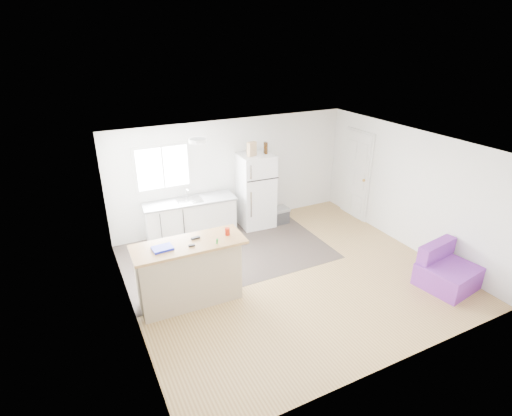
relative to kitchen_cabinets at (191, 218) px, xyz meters
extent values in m
cube|color=olive|center=(1.13, -2.20, -0.44)|extent=(5.50, 5.00, 0.01)
cube|color=white|center=(1.13, -2.20, 1.96)|extent=(5.50, 5.00, 0.01)
cube|color=white|center=(1.13, 0.30, 0.76)|extent=(5.50, 0.01, 2.40)
cube|color=white|center=(1.13, -4.70, 0.76)|extent=(5.50, 0.01, 2.40)
cube|color=white|center=(-1.62, -2.20, 0.76)|extent=(0.01, 5.00, 2.40)
cube|color=white|center=(3.88, -2.20, 0.76)|extent=(0.01, 5.00, 2.40)
cube|color=#372F29|center=(0.40, -0.95, -0.44)|extent=(4.05, 2.50, 0.00)
cube|color=white|center=(-0.42, 0.29, 1.11)|extent=(1.18, 0.04, 0.98)
cube|color=white|center=(-0.42, 0.27, 1.11)|extent=(1.05, 0.01, 0.85)
cube|color=white|center=(-0.42, 0.27, 1.11)|extent=(0.03, 0.02, 0.85)
cube|color=white|center=(3.85, -0.65, 0.58)|extent=(0.05, 0.82, 2.03)
cube|color=white|center=(3.86, -0.65, 0.58)|extent=(0.03, 0.92, 2.10)
sphere|color=gold|center=(3.80, -0.97, 0.56)|extent=(0.07, 0.07, 0.07)
cylinder|color=white|center=(-0.07, -1.00, 1.92)|extent=(0.30, 0.30, 0.07)
cube|color=white|center=(0.00, 0.00, -0.03)|extent=(1.91, 0.70, 0.82)
cube|color=slate|center=(0.00, 0.00, 0.40)|extent=(1.97, 0.74, 0.04)
cube|color=silver|center=(0.00, -0.03, 0.40)|extent=(0.54, 0.43, 0.06)
cube|color=tan|center=(-0.72, -2.17, 0.08)|extent=(1.61, 0.61, 1.03)
cube|color=tan|center=(-0.69, -2.17, 0.62)|extent=(1.77, 0.71, 0.05)
cube|color=white|center=(1.52, -0.06, 0.39)|extent=(0.77, 0.72, 1.67)
cube|color=black|center=(1.52, -0.41, 0.76)|extent=(0.73, 0.05, 0.02)
cube|color=silver|center=(1.23, -0.41, 0.98)|extent=(0.03, 0.02, 0.30)
cube|color=silver|center=(1.23, -0.41, 0.24)|extent=(0.03, 0.02, 0.58)
cube|color=#303133|center=(2.00, -0.23, -0.28)|extent=(0.48, 0.33, 0.31)
cube|color=gray|center=(2.00, -0.23, -0.10)|extent=(0.50, 0.35, 0.06)
cube|color=purple|center=(3.39, -3.75, -0.23)|extent=(0.99, 0.94, 0.41)
cube|color=purple|center=(3.39, -3.45, 0.12)|extent=(0.89, 0.34, 0.31)
cube|color=white|center=(-0.12, -2.26, -0.29)|extent=(0.16, 0.12, 0.29)
cylinder|color=#1853AC|center=(-0.12, -2.26, -0.12)|extent=(0.06, 0.06, 0.06)
cylinder|color=green|center=(-0.31, -2.26, 0.17)|extent=(0.04, 0.31, 1.14)
sphere|color=beige|center=(-0.43, -2.38, -0.38)|extent=(0.13, 0.13, 0.13)
cylinder|color=#B9200B|center=(-0.05, -2.19, 0.70)|extent=(0.10, 0.10, 0.12)
cube|color=#141EC1|center=(-1.11, -2.18, 0.66)|extent=(0.31, 0.24, 0.04)
cube|color=black|center=(-0.55, -2.08, 0.65)|extent=(0.14, 0.06, 0.03)
cube|color=black|center=(-0.68, -2.29, 0.65)|extent=(0.10, 0.05, 0.03)
cube|color=tan|center=(1.40, -0.11, 1.38)|extent=(0.22, 0.16, 0.30)
cylinder|color=#351E09|center=(1.74, -0.12, 1.35)|extent=(0.08, 0.08, 0.25)
cylinder|color=#351E09|center=(1.75, -0.06, 1.35)|extent=(0.08, 0.08, 0.25)
camera|label=1|loc=(-2.19, -7.50, 3.62)|focal=28.00mm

